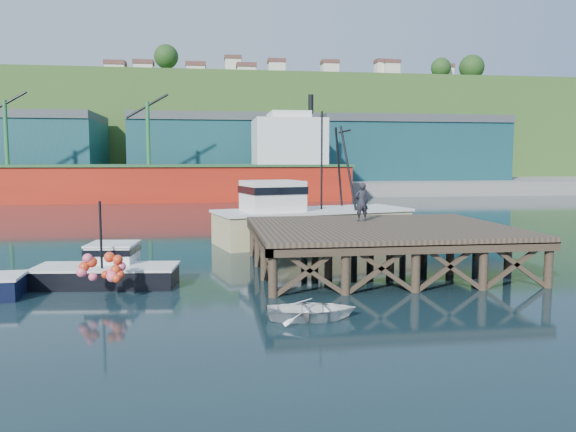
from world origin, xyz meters
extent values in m
plane|color=black|center=(0.00, 0.00, 0.00)|extent=(300.00, 300.00, 0.00)
cube|color=brown|center=(5.50, 0.00, 2.00)|extent=(12.00, 10.00, 0.25)
cube|color=#473828|center=(5.50, -4.85, 1.75)|extent=(12.00, 0.30, 0.35)
cylinder|color=#473828|center=(-0.20, -4.70, 0.80)|extent=(0.36, 0.36, 2.60)
cylinder|color=#473828|center=(11.20, -4.70, 0.80)|extent=(0.36, 0.36, 2.60)
cylinder|color=#473828|center=(-0.20, 4.70, 0.80)|extent=(0.36, 0.36, 2.60)
cylinder|color=#473828|center=(11.20, 4.70, 0.80)|extent=(0.36, 0.36, 2.60)
cube|color=gray|center=(0.00, 70.00, 1.00)|extent=(160.00, 40.00, 2.00)
cube|color=#174F4C|center=(0.00, 65.00, 6.50)|extent=(28.00, 16.00, 9.00)
cube|color=#174F4C|center=(30.00, 65.00, 6.50)|extent=(30.00, 16.00, 9.00)
cube|color=red|center=(-12.00, 48.00, 2.20)|extent=(55.00, 9.50, 4.40)
cube|color=#26592D|center=(-12.00, 48.00, 4.50)|extent=(55.50, 10.00, 0.30)
cube|color=silver|center=(8.00, 48.00, 7.50)|extent=(9.00, 9.00, 6.00)
cube|color=silver|center=(8.00, 48.00, 10.80)|extent=(5.00, 7.00, 1.20)
cylinder|color=black|center=(11.00, 48.00, 12.50)|extent=(0.70, 0.70, 2.50)
cube|color=#2D511E|center=(0.00, 100.00, 11.00)|extent=(220.00, 50.00, 22.00)
cube|color=black|center=(-6.85, -1.80, 0.39)|extent=(5.90, 2.75, 0.79)
cube|color=silver|center=(-6.85, -1.80, 0.81)|extent=(6.02, 2.80, 0.11)
cube|color=silver|center=(-6.73, -0.79, 1.18)|extent=(2.10, 2.10, 0.79)
cube|color=black|center=(-6.73, -0.79, 1.36)|extent=(2.22, 2.22, 0.26)
cylinder|color=black|center=(-6.91, -2.37, 2.19)|extent=(0.10, 0.10, 2.81)
sphere|color=#FF5D7C|center=(-6.99, -4.26, 0.96)|extent=(0.37, 0.37, 0.37)
sphere|color=#FF5D7C|center=(-6.20, -4.08, 1.14)|extent=(0.37, 0.37, 0.37)
sphere|color=red|center=(-6.55, -4.52, 1.32)|extent=(0.37, 0.37, 0.37)
cube|color=#CAC083|center=(3.97, 9.18, 0.99)|extent=(12.78, 7.06, 1.98)
cube|color=silver|center=(3.97, 9.18, 2.04)|extent=(13.05, 7.33, 0.17)
cube|color=silver|center=(1.22, 9.18, 2.98)|extent=(3.97, 3.81, 1.98)
cube|color=black|center=(1.22, 9.18, 3.42)|extent=(4.10, 3.94, 0.44)
cylinder|color=black|center=(4.53, 9.18, 4.96)|extent=(0.12, 0.12, 6.61)
imported|color=white|center=(0.72, -7.83, 0.31)|extent=(3.10, 2.30, 0.62)
imported|color=black|center=(5.14, 1.99, 3.11)|extent=(0.76, 0.53, 1.96)
camera|label=1|loc=(-2.63, -25.63, 5.25)|focal=35.00mm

